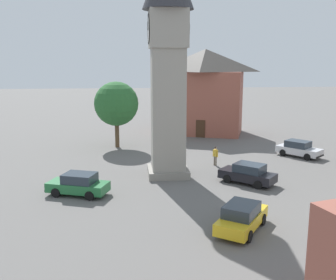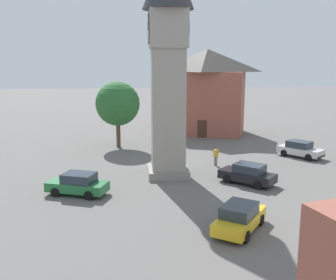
{
  "view_description": "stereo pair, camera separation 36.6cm",
  "coord_description": "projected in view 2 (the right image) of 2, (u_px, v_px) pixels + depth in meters",
  "views": [
    {
      "loc": [
        -30.07,
        2.92,
        9.08
      ],
      "look_at": [
        0.0,
        0.0,
        2.88
      ],
      "focal_mm": 41.86,
      "sensor_mm": 36.0,
      "label": 1
    },
    {
      "loc": [
        -30.1,
        2.56,
        9.08
      ],
      "look_at": [
        0.0,
        0.0,
        2.88
      ],
      "focal_mm": 41.86,
      "sensor_mm": 36.0,
      "label": 2
    }
  ],
  "objects": [
    {
      "name": "ground_plane",
      "position": [
        168.0,
        175.0,
        31.42
      ],
      "size": [
        200.0,
        200.0,
        0.0
      ],
      "primitive_type": "plane",
      "color": "#605E5B"
    },
    {
      "name": "car_white_side",
      "position": [
        300.0,
        149.0,
        37.18
      ],
      "size": [
        4.25,
        3.94,
        1.53
      ],
      "color": "silver",
      "rests_on": "ground"
    },
    {
      "name": "pedestrian",
      "position": [
        216.0,
        154.0,
        34.08
      ],
      "size": [
        0.46,
        0.4,
        1.69
      ],
      "color": "#706656",
      "rests_on": "ground"
    },
    {
      "name": "building_corner_back",
      "position": [
        207.0,
        91.0,
        48.39
      ],
      "size": [
        9.03,
        10.93,
        10.39
      ],
      "color": "#995142",
      "rests_on": "ground"
    },
    {
      "name": "car_silver_kerb",
      "position": [
        78.0,
        184.0,
        26.74
      ],
      "size": [
        2.98,
        4.46,
        1.53
      ],
      "color": "#236B38",
      "rests_on": "ground"
    },
    {
      "name": "clock_tower",
      "position": [
        168.0,
        40.0,
        29.3
      ],
      "size": [
        3.84,
        3.84,
        18.1
      ],
      "color": "gray",
      "rests_on": "ground"
    },
    {
      "name": "car_blue_kerb",
      "position": [
        240.0,
        217.0,
        21.06
      ],
      "size": [
        4.35,
        3.75,
        1.53
      ],
      "color": "gold",
      "rests_on": "ground"
    },
    {
      "name": "car_red_corner",
      "position": [
        248.0,
        174.0,
        29.11
      ],
      "size": [
        4.02,
        4.19,
        1.53
      ],
      "color": "black",
      "rests_on": "ground"
    },
    {
      "name": "tree",
      "position": [
        118.0,
        104.0,
        40.72
      ],
      "size": [
        4.6,
        4.6,
        6.92
      ],
      "color": "brown",
      "rests_on": "ground"
    }
  ]
}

